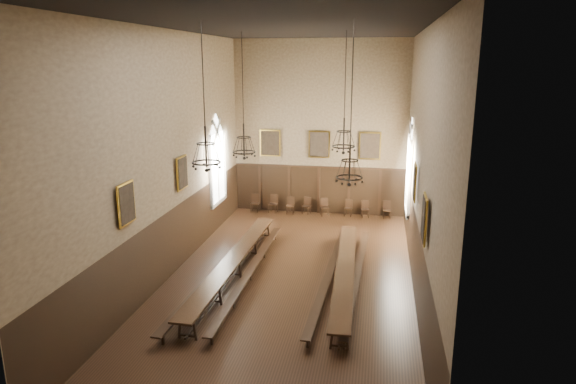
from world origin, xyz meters
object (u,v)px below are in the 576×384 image
(bench_right_outer, at_px, (357,277))
(chandelier_front_left, at_px, (206,154))
(chandelier_back_right, at_px, (344,139))
(chair_3, at_px, (306,209))
(bench_left_outer, at_px, (221,270))
(bench_right_inner, at_px, (329,276))
(chair_0, at_px, (255,206))
(chair_4, at_px, (325,210))
(chandelier_front_right, at_px, (350,167))
(chair_2, at_px, (290,209))
(chair_7, at_px, (387,213))
(table_right, at_px, (345,277))
(chair_5, at_px, (348,211))
(table_left, at_px, (234,267))
(chair_6, at_px, (365,212))
(bench_left_inner, at_px, (251,273))
(chandelier_back_left, at_px, (244,145))
(chair_1, at_px, (273,207))

(bench_right_outer, bearing_deg, chandelier_front_left, -148.85)
(chandelier_back_right, bearing_deg, chair_3, 110.87)
(bench_left_outer, height_order, bench_right_inner, bench_left_outer)
(chandelier_back_right, bearing_deg, chair_0, 130.63)
(chair_4, bearing_deg, chandelier_front_right, -95.88)
(bench_left_outer, xyz_separation_m, chair_3, (1.96, 8.78, -0.03))
(chair_2, relative_size, chandelier_back_right, 0.20)
(bench_right_inner, distance_m, chair_7, 8.75)
(table_right, relative_size, bench_right_outer, 0.99)
(bench_right_outer, bearing_deg, chair_4, 104.05)
(bench_left_outer, height_order, chair_7, chair_7)
(table_right, bearing_deg, chair_5, 93.00)
(table_left, xyz_separation_m, chair_6, (4.58, 8.63, -0.13))
(table_right, distance_m, bench_left_outer, 4.63)
(chair_2, bearing_deg, bench_right_inner, -74.21)
(bench_left_outer, distance_m, chair_4, 9.14)
(table_right, relative_size, chair_2, 10.45)
(chair_0, bearing_deg, chair_5, -0.85)
(bench_left_inner, relative_size, chandelier_back_left, 2.03)
(bench_left_inner, xyz_separation_m, bench_right_outer, (3.89, 0.33, -0.01))
(bench_right_outer, xyz_separation_m, chair_2, (-3.94, 8.41, -0.00))
(table_left, bearing_deg, chandelier_back_left, 94.61)
(bench_right_outer, distance_m, chair_2, 9.29)
(chair_1, relative_size, chair_3, 1.10)
(bench_left_inner, distance_m, chandelier_front_left, 5.50)
(chair_7, xyz_separation_m, chandelier_front_right, (-1.34, -11.27, 4.66))
(chair_3, relative_size, chandelier_front_right, 0.20)
(chandelier_back_left, xyz_separation_m, chandelier_back_right, (3.98, 0.11, 0.31))
(chandelier_front_right, bearing_deg, chair_6, 88.77)
(bench_left_inner, bearing_deg, chandelier_back_left, 108.16)
(bench_left_inner, relative_size, bench_right_outer, 1.03)
(chair_3, height_order, chandelier_back_left, chandelier_back_left)
(bench_right_inner, relative_size, chair_0, 10.04)
(table_right, height_order, chandelier_front_right, chandelier_front_right)
(chair_7, distance_m, chandelier_back_left, 9.52)
(bench_left_inner, distance_m, chair_4, 8.89)
(bench_left_inner, xyz_separation_m, chair_2, (-0.05, 8.74, -0.01))
(bench_left_outer, height_order, chair_6, chair_6)
(bench_left_inner, bearing_deg, bench_left_outer, 176.93)
(chair_6, relative_size, chair_7, 0.97)
(table_left, height_order, chair_2, chair_2)
(bench_right_outer, bearing_deg, table_right, -153.57)
(table_left, bearing_deg, bench_right_inner, 2.18)
(table_left, bearing_deg, chair_4, 73.82)
(chair_4, distance_m, chandelier_back_right, 7.62)
(table_left, xyz_separation_m, chandelier_front_left, (0.00, -2.61, 4.77))
(table_left, distance_m, chair_5, 9.43)
(bench_right_outer, height_order, chair_6, chair_6)
(table_left, height_order, bench_left_inner, table_left)
(chair_6, height_order, chandelier_back_left, chandelier_back_left)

